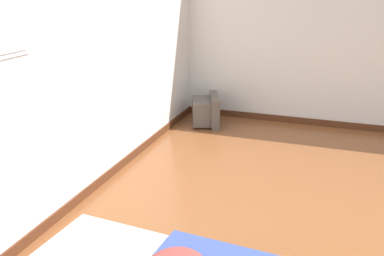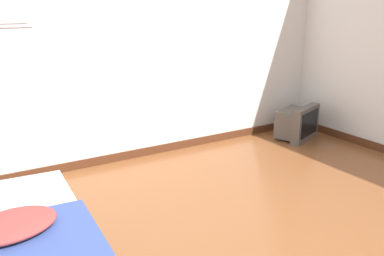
{
  "view_description": "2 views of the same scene",
  "coord_description": "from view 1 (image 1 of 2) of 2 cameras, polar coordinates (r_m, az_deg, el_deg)",
  "views": [
    {
      "loc": [
        -2.96,
        0.69,
        1.93
      ],
      "look_at": [
        0.77,
        2.0,
        0.55
      ],
      "focal_mm": 40.0,
      "sensor_mm": 36.0,
      "label": 1
    },
    {
      "loc": [
        -1.27,
        -1.26,
        1.65
      ],
      "look_at": [
        0.62,
        1.82,
        0.57
      ],
      "focal_mm": 40.0,
      "sensor_mm": 36.0,
      "label": 2
    }
  ],
  "objects": [
    {
      "name": "wall_back",
      "position": [
        3.71,
        -16.78,
        8.49
      ],
      "size": [
        8.33,
        0.08,
        2.6
      ],
      "color": "white",
      "rests_on": "ground_plane"
    },
    {
      "name": "crt_tv",
      "position": [
        5.96,
        1.98,
        2.33
      ],
      "size": [
        0.62,
        0.52,
        0.42
      ],
      "color": "#56514C",
      "rests_on": "ground_plane"
    }
  ]
}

